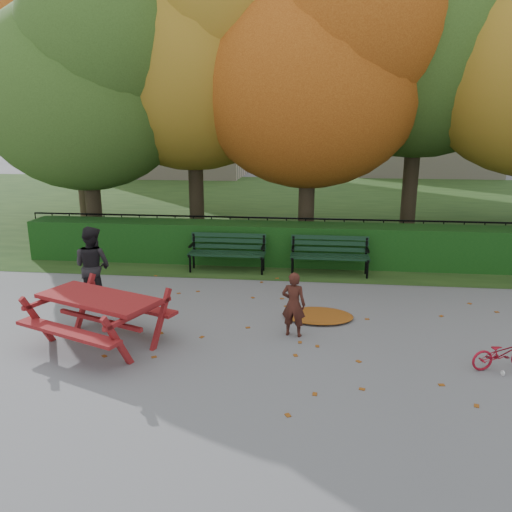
# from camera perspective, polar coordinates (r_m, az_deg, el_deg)

# --- Properties ---
(ground) EXTENTS (90.00, 90.00, 0.00)m
(ground) POSITION_cam_1_polar(r_m,az_deg,el_deg) (8.36, 1.33, -9.17)
(ground) COLOR slate
(ground) RESTS_ON ground
(grass_strip) EXTENTS (90.00, 90.00, 0.00)m
(grass_strip) POSITION_cam_1_polar(r_m,az_deg,el_deg) (21.88, 4.73, 5.94)
(grass_strip) COLOR #1A3413
(grass_strip) RESTS_ON ground
(building_left) EXTENTS (10.00, 7.00, 15.00)m
(building_left) POSITION_cam_1_polar(r_m,az_deg,el_deg) (35.21, -10.14, 21.41)
(building_left) COLOR #C4B19C
(building_left) RESTS_ON ground
(building_right) EXTENTS (9.00, 6.00, 12.00)m
(building_right) POSITION_cam_1_polar(r_m,az_deg,el_deg) (36.44, 19.14, 18.25)
(building_right) COLOR #C4B19C
(building_right) RESTS_ON ground
(hedge) EXTENTS (13.00, 0.90, 1.00)m
(hedge) POSITION_cam_1_polar(r_m,az_deg,el_deg) (12.47, 3.25, 1.40)
(hedge) COLOR black
(hedge) RESTS_ON ground
(iron_fence) EXTENTS (14.00, 0.04, 1.02)m
(iron_fence) POSITION_cam_1_polar(r_m,az_deg,el_deg) (13.24, 3.46, 2.36)
(iron_fence) COLOR black
(iron_fence) RESTS_ON ground
(tree_a) EXTENTS (5.88, 5.60, 7.48)m
(tree_a) POSITION_cam_1_polar(r_m,az_deg,el_deg) (14.47, -18.38, 18.61)
(tree_a) COLOR #2D2218
(tree_a) RESTS_ON ground
(tree_b) EXTENTS (6.72, 6.40, 8.79)m
(tree_b) POSITION_cam_1_polar(r_m,az_deg,el_deg) (14.82, -6.14, 22.58)
(tree_b) COLOR #2D2218
(tree_b) RESTS_ON ground
(tree_c) EXTENTS (6.30, 6.00, 8.00)m
(tree_c) POSITION_cam_1_polar(r_m,az_deg,el_deg) (13.64, 7.68, 20.76)
(tree_c) COLOR #2D2218
(tree_c) RESTS_ON ground
(tree_d) EXTENTS (7.14, 6.80, 9.58)m
(tree_d) POSITION_cam_1_polar(r_m,az_deg,el_deg) (15.39, 20.24, 23.71)
(tree_d) COLOR #2D2218
(tree_d) RESTS_ON ground
(tree_f) EXTENTS (6.93, 6.60, 9.19)m
(tree_f) POSITION_cam_1_polar(r_m,az_deg,el_deg) (18.70, -19.55, 21.15)
(tree_f) COLOR #2D2218
(tree_f) RESTS_ON ground
(bench_left) EXTENTS (1.80, 0.57, 0.88)m
(bench_left) POSITION_cam_1_polar(r_m,az_deg,el_deg) (11.83, -3.27, 0.76)
(bench_left) COLOR black
(bench_left) RESTS_ON ground
(bench_right) EXTENTS (1.80, 0.57, 0.88)m
(bench_right) POSITION_cam_1_polar(r_m,az_deg,el_deg) (11.67, 8.41, 0.42)
(bench_right) COLOR black
(bench_right) RESTS_ON ground
(picnic_table) EXTENTS (2.35, 2.14, 0.93)m
(picnic_table) POSITION_cam_1_polar(r_m,az_deg,el_deg) (8.19, -17.56, -5.61)
(picnic_table) COLOR maroon
(picnic_table) RESTS_ON ground
(leaf_pile) EXTENTS (1.46, 1.20, 0.09)m
(leaf_pile) POSITION_cam_1_polar(r_m,az_deg,el_deg) (9.16, 7.13, -6.77)
(leaf_pile) COLOR #673A0C
(leaf_pile) RESTS_ON ground
(leaf_scatter) EXTENTS (9.00, 5.70, 0.01)m
(leaf_scatter) POSITION_cam_1_polar(r_m,az_deg,el_deg) (8.63, 1.52, -8.32)
(leaf_scatter) COLOR #673A0C
(leaf_scatter) RESTS_ON ground
(child) EXTENTS (0.44, 0.33, 1.10)m
(child) POSITION_cam_1_polar(r_m,az_deg,el_deg) (8.22, 4.31, -5.53)
(child) COLOR #3A1912
(child) RESTS_ON ground
(adult) EXTENTS (0.88, 0.77, 1.54)m
(adult) POSITION_cam_1_polar(r_m,az_deg,el_deg) (10.04, -18.17, -1.08)
(adult) COLOR black
(adult) RESTS_ON ground
(bicycle) EXTENTS (0.98, 0.57, 0.49)m
(bicycle) POSITION_cam_1_polar(r_m,az_deg,el_deg) (8.05, 26.32, -9.92)
(bicycle) COLOR maroon
(bicycle) RESTS_ON ground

